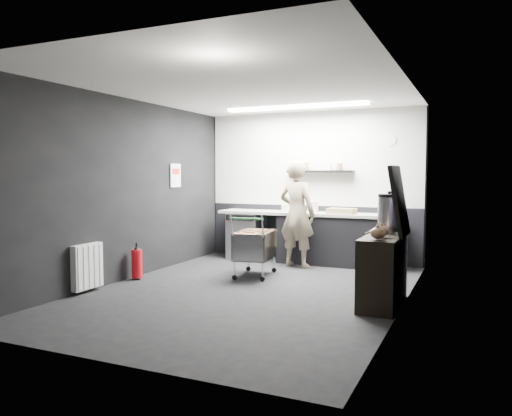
% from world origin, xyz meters
% --- Properties ---
extents(floor, '(5.50, 5.50, 0.00)m').
position_xyz_m(floor, '(0.00, 0.00, 0.00)').
color(floor, black).
rests_on(floor, ground).
extents(ceiling, '(5.50, 5.50, 0.00)m').
position_xyz_m(ceiling, '(0.00, 0.00, 2.70)').
color(ceiling, white).
rests_on(ceiling, wall_back).
extents(wall_back, '(5.50, 0.00, 5.50)m').
position_xyz_m(wall_back, '(0.00, 2.75, 1.35)').
color(wall_back, black).
rests_on(wall_back, floor).
extents(wall_front, '(5.50, 0.00, 5.50)m').
position_xyz_m(wall_front, '(0.00, -2.75, 1.35)').
color(wall_front, black).
rests_on(wall_front, floor).
extents(wall_left, '(0.00, 5.50, 5.50)m').
position_xyz_m(wall_left, '(-2.00, 0.00, 1.35)').
color(wall_left, black).
rests_on(wall_left, floor).
extents(wall_right, '(0.00, 5.50, 5.50)m').
position_xyz_m(wall_right, '(2.00, 0.00, 1.35)').
color(wall_right, black).
rests_on(wall_right, floor).
extents(kitchen_wall_panel, '(3.95, 0.02, 1.70)m').
position_xyz_m(kitchen_wall_panel, '(0.00, 2.73, 1.85)').
color(kitchen_wall_panel, silver).
rests_on(kitchen_wall_panel, wall_back).
extents(dado_panel, '(3.95, 0.02, 1.00)m').
position_xyz_m(dado_panel, '(0.00, 2.73, 0.50)').
color(dado_panel, black).
rests_on(dado_panel, wall_back).
extents(floating_shelf, '(1.20, 0.22, 0.04)m').
position_xyz_m(floating_shelf, '(0.20, 2.62, 1.62)').
color(floating_shelf, black).
rests_on(floating_shelf, wall_back).
extents(wall_clock, '(0.20, 0.03, 0.20)m').
position_xyz_m(wall_clock, '(1.40, 2.72, 2.15)').
color(wall_clock, white).
rests_on(wall_clock, wall_back).
extents(poster, '(0.02, 0.30, 0.40)m').
position_xyz_m(poster, '(-1.98, 1.30, 1.55)').
color(poster, white).
rests_on(poster, wall_left).
extents(poster_red_band, '(0.02, 0.22, 0.10)m').
position_xyz_m(poster_red_band, '(-1.98, 1.30, 1.62)').
color(poster_red_band, red).
rests_on(poster_red_band, poster).
extents(radiator, '(0.10, 0.50, 0.60)m').
position_xyz_m(radiator, '(-1.94, -0.90, 0.35)').
color(radiator, white).
rests_on(radiator, wall_left).
extents(ceiling_strip, '(2.40, 0.20, 0.04)m').
position_xyz_m(ceiling_strip, '(0.00, 1.85, 2.67)').
color(ceiling_strip, white).
rests_on(ceiling_strip, ceiling).
extents(prep_counter, '(3.20, 0.61, 0.90)m').
position_xyz_m(prep_counter, '(0.14, 2.42, 0.46)').
color(prep_counter, black).
rests_on(prep_counter, floor).
extents(person, '(0.73, 0.56, 1.81)m').
position_xyz_m(person, '(-0.00, 1.97, 0.90)').
color(person, '#C2B89A').
rests_on(person, floor).
extents(shopping_cart, '(0.62, 0.93, 0.95)m').
position_xyz_m(shopping_cart, '(-0.34, 0.98, 0.45)').
color(shopping_cart, silver).
rests_on(shopping_cart, floor).
extents(sideboard, '(0.48, 1.12, 1.68)m').
position_xyz_m(sideboard, '(1.78, 0.08, 0.54)').
color(sideboard, black).
rests_on(sideboard, floor).
extents(fire_extinguisher, '(0.16, 0.16, 0.52)m').
position_xyz_m(fire_extinguisher, '(-1.85, 0.04, 0.25)').
color(fire_extinguisher, red).
rests_on(fire_extinguisher, floor).
extents(cardboard_box, '(0.47, 0.37, 0.09)m').
position_xyz_m(cardboard_box, '(0.67, 2.37, 0.95)').
color(cardboard_box, olive).
rests_on(cardboard_box, prep_counter).
extents(pink_tub, '(0.19, 0.19, 0.19)m').
position_xyz_m(pink_tub, '(0.13, 2.42, 1.00)').
color(pink_tub, silver).
rests_on(pink_tub, prep_counter).
extents(white_container, '(0.19, 0.17, 0.14)m').
position_xyz_m(white_container, '(-0.35, 2.37, 0.97)').
color(white_container, white).
rests_on(white_container, prep_counter).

